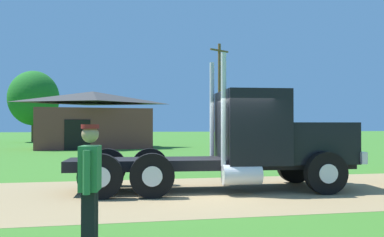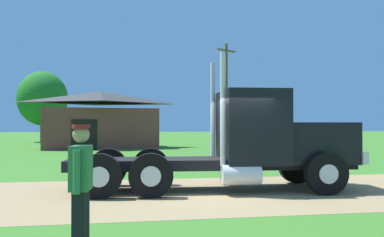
# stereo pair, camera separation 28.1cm
# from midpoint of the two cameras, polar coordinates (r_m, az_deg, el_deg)

# --- Properties ---
(ground_plane) EXTENTS (200.00, 200.00, 0.00)m
(ground_plane) POSITION_cam_midpoint_polar(r_m,az_deg,el_deg) (11.41, 4.57, -10.00)
(ground_plane) COLOR #3B7626
(dirt_track) EXTENTS (120.00, 6.07, 0.01)m
(dirt_track) POSITION_cam_midpoint_polar(r_m,az_deg,el_deg) (11.41, 4.57, -9.98)
(dirt_track) COLOR #9B8258
(dirt_track) RESTS_ON ground_plane
(truck_foreground_white) EXTENTS (8.07, 3.01, 3.69)m
(truck_foreground_white) POSITION_cam_midpoint_polar(r_m,az_deg,el_deg) (11.93, 8.77, -3.35)
(truck_foreground_white) COLOR black
(truck_foreground_white) RESTS_ON ground_plane
(visitor_walking_mid) EXTENTS (0.31, 0.61, 1.82)m
(visitor_walking_mid) POSITION_cam_midpoint_polar(r_m,az_deg,el_deg) (6.16, -13.60, -8.43)
(visitor_walking_mid) COLOR #33723F
(visitor_walking_mid) RESTS_ON ground_plane
(shed_building) EXTENTS (9.48, 6.58, 4.45)m
(shed_building) POSITION_cam_midpoint_polar(r_m,az_deg,el_deg) (33.88, -12.19, -0.30)
(shed_building) COLOR brown
(shed_building) RESTS_ON ground_plane
(utility_pole_near) EXTENTS (1.95, 1.26, 9.00)m
(utility_pole_near) POSITION_cam_midpoint_polar(r_m,az_deg,el_deg) (37.17, 4.90, 3.67)
(utility_pole_near) COLOR brown
(utility_pole_near) RESTS_ON ground_plane
(tree_mid) EXTENTS (5.29, 5.29, 7.58)m
(tree_mid) POSITION_cam_midpoint_polar(r_m,az_deg,el_deg) (47.86, -19.49, 2.58)
(tree_mid) COLOR #513823
(tree_mid) RESTS_ON ground_plane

